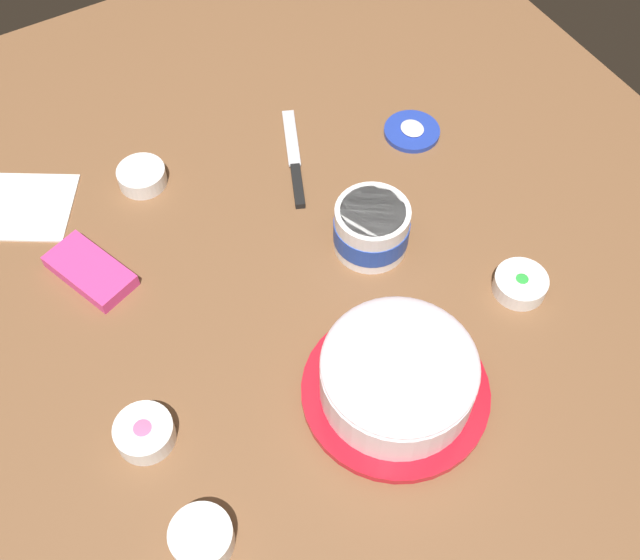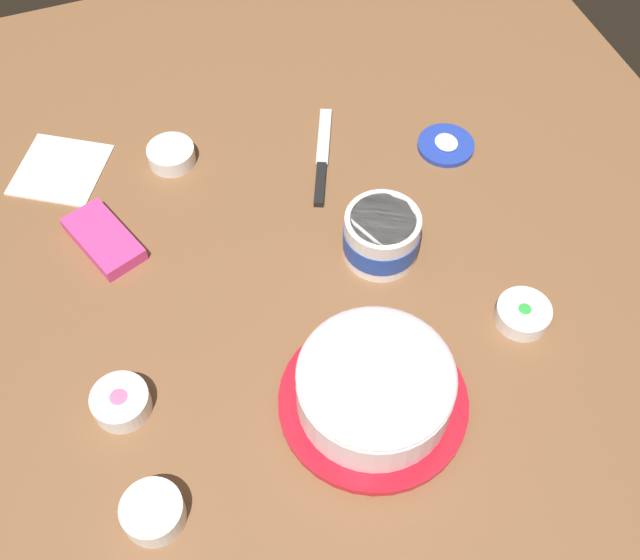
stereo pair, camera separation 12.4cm
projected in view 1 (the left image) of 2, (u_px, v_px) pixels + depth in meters
The scene contains 11 objects.
ground_plane at pixel (284, 244), 1.32m from camera, with size 1.54×1.54×0.00m, color brown.
frosted_cake at pixel (398, 378), 1.13m from camera, with size 0.28×0.28×0.11m.
frosting_tub at pixel (372, 228), 1.29m from camera, with size 0.13×0.13×0.09m.
frosting_tub_lid at pixel (412, 131), 1.47m from camera, with size 0.10×0.10×0.02m.
spreading_knife at pixel (295, 166), 1.42m from camera, with size 0.22×0.11×0.01m.
sprinkle_bowl_pink at pixel (144, 432), 1.11m from camera, with size 0.09×0.09×0.04m.
sprinkle_bowl_blue at pixel (202, 537), 1.03m from camera, with size 0.08×0.08×0.04m.
sprinkle_bowl_green at pixel (520, 284), 1.26m from camera, with size 0.09×0.09×0.03m.
sprinkle_bowl_orange at pixel (142, 176), 1.39m from camera, with size 0.09×0.09×0.03m.
candy_box_lower at pixel (90, 271), 1.28m from camera, with size 0.15×0.07×0.02m, color #E53D8E.
paper_napkin at pixel (28, 206), 1.37m from camera, with size 0.15×0.15×0.01m, color white.
Camera 1 is at (0.72, -0.35, 1.06)m, focal length 44.29 mm.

